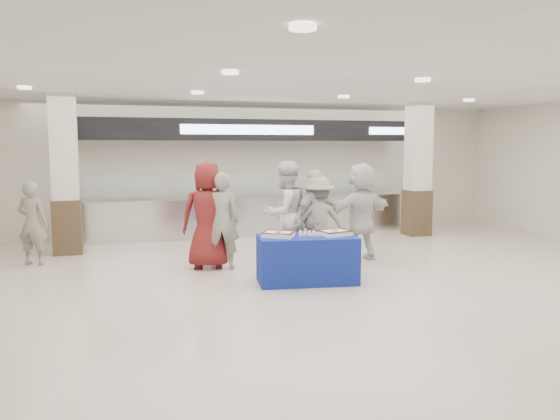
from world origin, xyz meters
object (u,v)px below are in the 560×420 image
object	(u,v)px
sheet_cake_right	(335,232)
soldier_a	(222,221)
display_table	(307,259)
chef_tall	(285,214)
cupcake_tray	(310,234)
soldier_b	(318,221)
soldier_bg	(32,223)
chef_short	(316,218)
civilian_white	(360,212)
civilian_maroon	(208,215)
sheet_cake_left	(278,234)

from	to	relation	value
sheet_cake_right	soldier_a	distance (m)	2.09
display_table	chef_tall	size ratio (longest dim) A/B	0.81
cupcake_tray	chef_tall	bearing A→B (deg)	90.85
display_table	soldier_a	xyz separation A→B (m)	(-1.12, 1.33, 0.49)
soldier_b	soldier_bg	world-z (taller)	soldier_b
chef_short	soldier_b	xyz separation A→B (m)	(0.02, -0.04, -0.06)
soldier_bg	display_table	bearing A→B (deg)	173.23
sheet_cake_right	chef_tall	xyz separation A→B (m)	(-0.40, 1.33, 0.15)
soldier_b	chef_tall	bearing A→B (deg)	-13.95
cupcake_tray	chef_tall	size ratio (longest dim) A/B	0.22
sheet_cake_right	civilian_white	xyz separation A→B (m)	(1.10, 1.37, 0.13)
display_table	soldier_bg	size ratio (longest dim) A/B	1.00
display_table	chef_short	distance (m)	1.34
cupcake_tray	soldier_b	world-z (taller)	soldier_b
civilian_maroon	soldier_bg	xyz separation A→B (m)	(-3.02, 1.22, -0.18)
display_table	sheet_cake_right	size ratio (longest dim) A/B	2.94
cupcake_tray	soldier_bg	size ratio (longest dim) A/B	0.27
chef_tall	soldier_b	xyz separation A→B (m)	(0.55, -0.21, -0.13)
soldier_a	civilian_white	distance (m)	2.67
sheet_cake_right	sheet_cake_left	bearing A→B (deg)	172.83
civilian_maroon	civilian_white	size ratio (longest dim) A/B	1.02
chef_short	civilian_white	size ratio (longest dim) A/B	0.94
cupcake_tray	soldier_b	distance (m)	1.15
sheet_cake_left	civilian_maroon	world-z (taller)	civilian_maroon
sheet_cake_left	soldier_b	size ratio (longest dim) A/B	0.35
sheet_cake_right	soldier_bg	size ratio (longest dim) A/B	0.34
sheet_cake_right	civilian_maroon	bearing A→B (deg)	139.16
chef_tall	soldier_bg	distance (m)	4.63
cupcake_tray	chef_tall	xyz separation A→B (m)	(-0.02, 1.23, 0.17)
display_table	soldier_a	size ratio (longest dim) A/B	0.90
civilian_maroon	chef_short	distance (m)	1.94
display_table	soldier_b	xyz separation A→B (m)	(0.58, 1.06, 0.44)
chef_short	display_table	bearing A→B (deg)	38.91
soldier_a	chef_tall	distance (m)	1.16
chef_short	civilian_white	distance (m)	1.00
sheet_cake_left	chef_tall	world-z (taller)	chef_tall
sheet_cake_right	chef_tall	size ratio (longest dim) A/B	0.28
chef_short	sheet_cake_right	bearing A→B (deg)	60.09
chef_tall	sheet_cake_right	bearing A→B (deg)	85.63
soldier_bg	soldier_a	bearing A→B (deg)	-177.94
sheet_cake_right	chef_short	world-z (taller)	chef_short
civilian_white	sheet_cake_right	bearing A→B (deg)	32.99
chef_short	civilian_maroon	bearing A→B (deg)	-35.06
sheet_cake_left	civilian_white	size ratio (longest dim) A/B	0.31
cupcake_tray	chef_short	bearing A→B (deg)	64.33
soldier_a	soldier_bg	world-z (taller)	soldier_a
chef_short	soldier_bg	xyz separation A→B (m)	(-4.93, 1.60, -0.10)
display_table	civilian_maroon	distance (m)	2.07
cupcake_tray	soldier_a	distance (m)	1.75
civilian_white	soldier_bg	world-z (taller)	civilian_white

